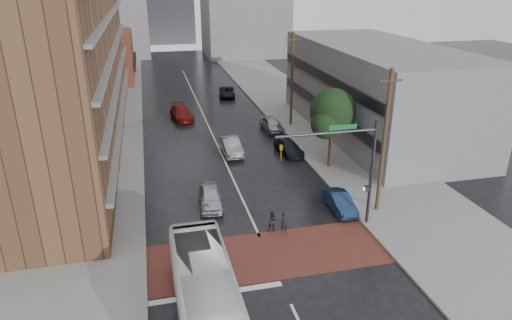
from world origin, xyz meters
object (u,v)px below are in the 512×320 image
transit_bus (208,306)px  car_travel_b (231,146)px  pedestrian_a (285,222)px  pedestrian_b (273,222)px  car_travel_a (210,197)px  car_travel_c (182,113)px  suv_travel (227,92)px  car_parked_mid (289,147)px  car_parked_near (340,202)px  car_parked_far (272,124)px

transit_bus → car_travel_b: transit_bus is taller
pedestrian_a → pedestrian_b: pedestrian_a is taller
pedestrian_a → car_travel_a: 6.25m
car_travel_a → car_travel_b: 10.29m
transit_bus → car_travel_a: size_ratio=2.79×
car_travel_c → suv_travel: car_travel_c is taller
pedestrian_a → car_parked_mid: 14.01m
pedestrian_a → suv_travel: bearing=90.7°
pedestrian_a → suv_travel: (2.59, 35.58, -0.10)m
car_travel_a → pedestrian_b: bearing=-47.7°
transit_bus → suv_travel: 44.13m
car_travel_c → car_parked_near: 26.03m
pedestrian_b → car_parked_far: car_parked_far is taller
car_parked_near → car_parked_mid: car_parked_near is taller
car_travel_b → car_travel_c: (-3.52, 11.99, -0.01)m
pedestrian_a → car_travel_b: size_ratio=0.33×
pedestrian_a → car_parked_far: (4.62, 19.99, 0.01)m
pedestrian_a → car_parked_mid: (4.40, 13.31, -0.12)m
car_travel_b → car_parked_near: (5.39, -12.47, -0.11)m
pedestrian_b → car_parked_far: size_ratio=0.33×
transit_bus → suv_travel: (8.52, 43.29, -0.95)m
car_parked_mid → car_parked_far: (0.23, 6.69, 0.12)m
suv_travel → car_parked_near: (2.03, -33.58, -0.01)m
car_parked_mid → car_parked_far: car_parked_far is taller
car_travel_a → car_parked_far: bearing=65.1°
pedestrian_a → car_parked_far: car_parked_far is taller
car_travel_b → car_parked_mid: 5.29m
pedestrian_b → suv_travel: size_ratio=0.32×
pedestrian_a → car_parked_mid: bearing=76.6°
pedestrian_a → car_travel_b: car_travel_b is taller
pedestrian_a → car_parked_near: 5.04m
transit_bus → car_parked_near: transit_bus is taller
car_travel_b → car_parked_far: size_ratio=1.03×
pedestrian_b → car_parked_mid: 13.96m
car_parked_mid → pedestrian_a: bearing=-115.2°
pedestrian_a → transit_bus: bearing=-122.7°
transit_bus → car_parked_far: transit_bus is taller
car_parked_near → car_parked_mid: size_ratio=0.90×
transit_bus → pedestrian_b: bearing=56.3°
car_travel_c → pedestrian_b: bearing=-89.7°
transit_bus → pedestrian_b: transit_bus is taller
car_travel_c → car_parked_far: (8.91, -6.46, 0.01)m
suv_travel → car_parked_mid: size_ratio=1.08×
car_travel_b → car_parked_far: car_parked_far is taller
pedestrian_a → car_travel_b: bearing=97.9°
car_travel_c → car_parked_mid: (8.68, -13.15, -0.12)m
pedestrian_a → car_travel_c: bearing=104.1°
car_parked_mid → pedestrian_b: bearing=-118.2°
pedestrian_b → suv_travel: (3.29, 35.27, -0.09)m
pedestrian_b → car_travel_c: bearing=102.8°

